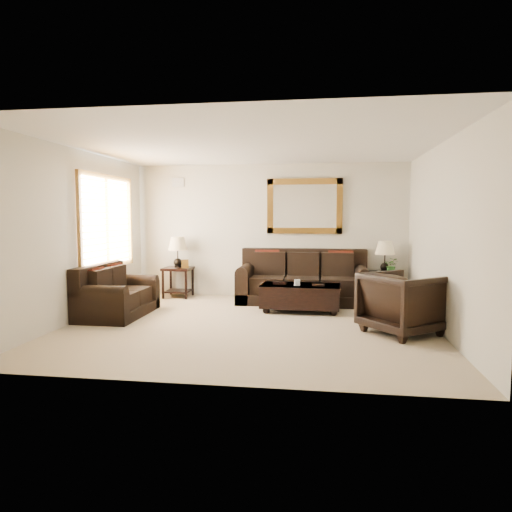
% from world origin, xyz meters
% --- Properties ---
extents(room, '(5.51, 5.01, 2.71)m').
position_xyz_m(room, '(0.00, 0.00, 1.35)').
color(room, gray).
rests_on(room, ground).
extents(window, '(0.07, 1.96, 1.66)m').
position_xyz_m(window, '(-2.70, 0.90, 1.55)').
color(window, white).
rests_on(window, room).
extents(mirror, '(1.50, 0.06, 1.10)m').
position_xyz_m(mirror, '(0.71, 2.47, 1.85)').
color(mirror, '#4E290F').
rests_on(mirror, room).
extents(air_vent, '(0.25, 0.02, 0.18)m').
position_xyz_m(air_vent, '(-1.90, 2.48, 2.35)').
color(air_vent, '#999999').
rests_on(air_vent, room).
extents(sofa, '(2.46, 1.06, 1.01)m').
position_xyz_m(sofa, '(0.71, 2.02, 0.36)').
color(sofa, black).
rests_on(sofa, room).
extents(loveseat, '(0.90, 1.51, 0.85)m').
position_xyz_m(loveseat, '(-2.34, 0.35, 0.31)').
color(loveseat, black).
rests_on(loveseat, room).
extents(end_table_left, '(0.56, 0.56, 1.23)m').
position_xyz_m(end_table_left, '(-1.83, 2.18, 0.80)').
color(end_table_left, black).
rests_on(end_table_left, room).
extents(end_table_right, '(0.54, 0.54, 1.18)m').
position_xyz_m(end_table_right, '(2.26, 2.19, 0.77)').
color(end_table_right, black).
rests_on(end_table_right, room).
extents(coffee_table, '(1.40, 0.80, 0.58)m').
position_xyz_m(coffee_table, '(0.71, 1.12, 0.29)').
color(coffee_table, black).
rests_on(coffee_table, room).
extents(armchair, '(1.26, 1.27, 0.96)m').
position_xyz_m(armchair, '(2.20, -0.20, 0.48)').
color(armchair, black).
rests_on(armchair, floor).
extents(potted_plant, '(0.33, 0.35, 0.22)m').
position_xyz_m(potted_plant, '(2.38, 2.09, 0.70)').
color(potted_plant, '#26521C').
rests_on(potted_plant, end_table_right).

